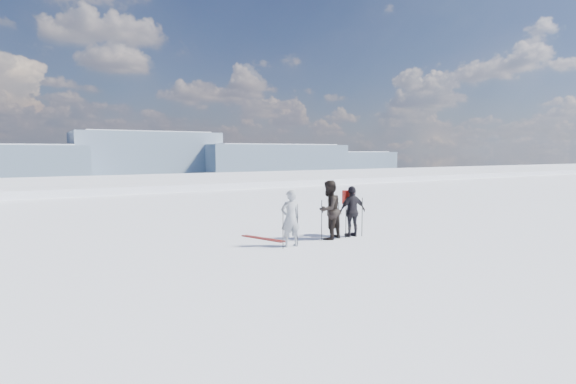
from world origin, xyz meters
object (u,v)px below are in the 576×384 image
(skier_grey, at_px, (290,218))
(skis_loose, at_px, (263,239))
(skier_dark, at_px, (329,210))
(skier_pack, at_px, (352,211))

(skier_grey, relative_size, skis_loose, 1.03)
(skier_dark, height_order, skier_pack, skier_dark)
(skier_dark, bearing_deg, skier_grey, -9.49)
(skier_grey, height_order, skis_loose, skier_grey)
(skier_dark, bearing_deg, skis_loose, -52.33)
(skier_dark, xyz_separation_m, skier_pack, (0.91, -0.03, -0.11))
(skier_grey, distance_m, skis_loose, 1.64)
(skier_grey, bearing_deg, skier_dark, -163.30)
(skier_pack, bearing_deg, skis_loose, -17.73)
(skier_pack, distance_m, skis_loose, 3.02)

